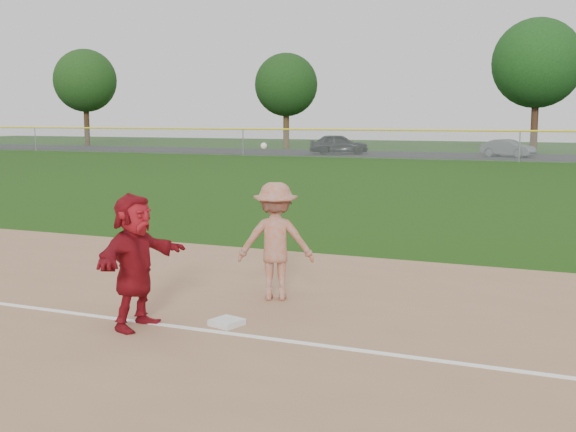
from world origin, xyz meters
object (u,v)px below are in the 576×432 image
at_px(first_base, 227,322).
at_px(car_left, 339,144).
at_px(base_runner, 135,261).
at_px(car_mid, 508,148).

height_order(first_base, car_left, car_left).
bearing_deg(car_left, first_base, 172.91).
bearing_deg(first_base, car_left, 107.09).
relative_size(base_runner, car_mid, 0.48).
distance_m(first_base, car_left, 47.34).
relative_size(first_base, base_runner, 0.20).
relative_size(car_left, car_mid, 1.19).
relative_size(base_runner, car_left, 0.40).
bearing_deg(car_mid, first_base, -157.03).
xyz_separation_m(car_left, car_mid, (12.67, 0.92, -0.15)).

